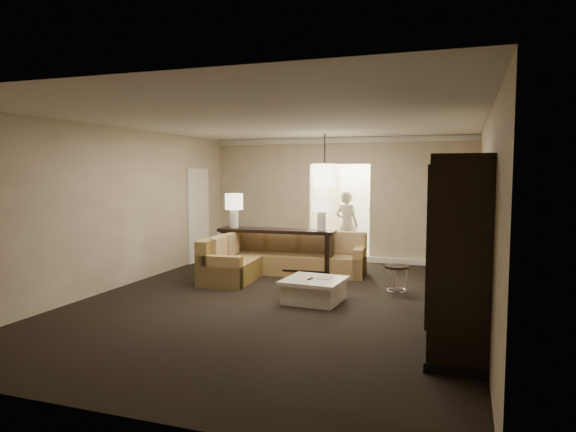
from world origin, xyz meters
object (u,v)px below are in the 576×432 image
at_px(console_table, 277,247).
at_px(armoire, 460,259).
at_px(person, 347,221).
at_px(coffee_table, 314,290).
at_px(sectional_sofa, 275,259).
at_px(drink_table, 397,274).

xyz_separation_m(console_table, armoire, (3.47, -3.46, 0.52)).
bearing_deg(person, armoire, 132.24).
xyz_separation_m(armoire, person, (-2.58, 5.76, -0.19)).
height_order(coffee_table, armoire, armoire).
bearing_deg(sectional_sofa, person, 65.18).
distance_m(coffee_table, drink_table, 1.43).
height_order(coffee_table, drink_table, drink_table).
distance_m(sectional_sofa, drink_table, 2.63).
relative_size(sectional_sofa, armoire, 1.29).
bearing_deg(sectional_sofa, coffee_table, -57.44).
relative_size(sectional_sofa, drink_table, 5.67).
relative_size(armoire, drink_table, 4.41).
bearing_deg(console_table, coffee_table, -57.73).
xyz_separation_m(armoire, drink_table, (-0.99, 2.43, -0.70)).
bearing_deg(person, drink_table, 133.61).
bearing_deg(console_table, drink_table, -25.76).
xyz_separation_m(console_table, person, (0.89, 2.30, 0.34)).
distance_m(console_table, armoire, 4.93).
bearing_deg(armoire, console_table, 135.10).
distance_m(console_table, person, 2.49).
distance_m(coffee_table, person, 4.21).
xyz_separation_m(drink_table, person, (-1.59, 3.33, 0.52)).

